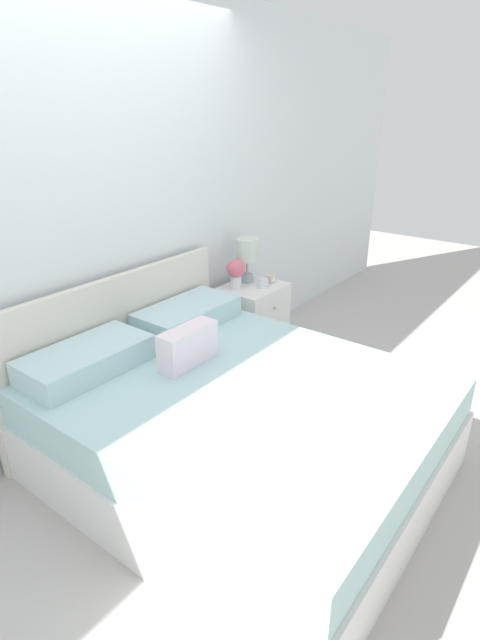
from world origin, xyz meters
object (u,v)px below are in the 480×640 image
Objects in this scene: table_lamp at (247,253)px; flower_vase at (236,271)px; teacup at (264,283)px; bed at (230,420)px; alarm_clock at (271,279)px; nightstand at (252,321)px.

flower_vase is (-0.18, -0.03, -0.10)m from table_lamp.
teacup is (0.16, -0.14, -0.11)m from flower_vase.
alarm_clock is at bearing 25.81° from bed.
bed reaches higher than alarm_clock.
alarm_clock is at bearing 5.19° from teacup.
table_lamp is 0.28m from alarm_clock.
alarm_clock is (1.33, 0.65, 0.34)m from bed.
flower_vase is at bearing 154.33° from alarm_clock.
nightstand is 0.46m from flower_vase.
nightstand is at bearing 120.05° from teacup.
alarm_clock is (0.10, -0.16, -0.21)m from table_lamp.
table_lamp is 0.27m from teacup.
flower_vase is 0.33m from alarm_clock.
nightstand is 0.37m from alarm_clock.
bed reaches higher than flower_vase.
bed is 5.68× the size of table_lamp.
table_lamp is 4.52× the size of alarm_clock.
bed is 1.52m from alarm_clock.
table_lamp is 2.98× the size of teacup.
teacup is at bearing 27.52° from bed.
bed reaches higher than nightstand.
bed is 3.30× the size of nightstand.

